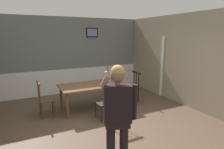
{
  "coord_description": "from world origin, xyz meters",
  "views": [
    {
      "loc": [
        -1.77,
        -3.71,
        2.13
      ],
      "look_at": [
        -0.14,
        -0.45,
        1.39
      ],
      "focal_mm": 30.93,
      "sensor_mm": 36.0,
      "label": 1
    }
  ],
  "objects_px": {
    "chair_by_doorway": "(105,102)",
    "person_figure": "(118,111)",
    "chair_at_table_head": "(45,100)",
    "dining_table": "(93,87)",
    "chair_near_window": "(132,87)"
  },
  "relations": [
    {
      "from": "dining_table",
      "to": "person_figure",
      "type": "height_order",
      "value": "person_figure"
    },
    {
      "from": "dining_table",
      "to": "chair_at_table_head",
      "type": "height_order",
      "value": "chair_at_table_head"
    },
    {
      "from": "chair_near_window",
      "to": "chair_at_table_head",
      "type": "xyz_separation_m",
      "value": [
        -2.69,
        -0.0,
        -0.01
      ]
    },
    {
      "from": "chair_near_window",
      "to": "person_figure",
      "type": "distance_m",
      "value": 3.35
    },
    {
      "from": "chair_near_window",
      "to": "chair_by_doorway",
      "type": "xyz_separation_m",
      "value": [
        -1.34,
        -0.88,
        -0.0
      ]
    },
    {
      "from": "dining_table",
      "to": "chair_at_table_head",
      "type": "distance_m",
      "value": 1.36
    },
    {
      "from": "chair_at_table_head",
      "to": "person_figure",
      "type": "xyz_separation_m",
      "value": [
        0.74,
        -2.66,
        0.52
      ]
    },
    {
      "from": "dining_table",
      "to": "chair_near_window",
      "type": "xyz_separation_m",
      "value": [
        1.35,
        0.0,
        -0.18
      ]
    },
    {
      "from": "dining_table",
      "to": "chair_near_window",
      "type": "relative_size",
      "value": 1.95
    },
    {
      "from": "chair_near_window",
      "to": "chair_at_table_head",
      "type": "bearing_deg",
      "value": 90.33
    },
    {
      "from": "person_figure",
      "to": "dining_table",
      "type": "bearing_deg",
      "value": -82.43
    },
    {
      "from": "chair_by_doorway",
      "to": "person_figure",
      "type": "bearing_deg",
      "value": -110.52
    },
    {
      "from": "chair_at_table_head",
      "to": "person_figure",
      "type": "height_order",
      "value": "person_figure"
    },
    {
      "from": "chair_by_doorway",
      "to": "dining_table",
      "type": "bearing_deg",
      "value": 88.3
    },
    {
      "from": "chair_near_window",
      "to": "chair_by_doorway",
      "type": "distance_m",
      "value": 1.6
    }
  ]
}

